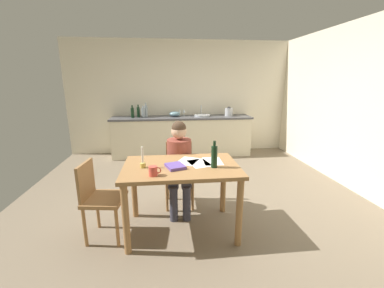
% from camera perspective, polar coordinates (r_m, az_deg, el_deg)
% --- Properties ---
extents(ground_plane, '(5.20, 5.20, 0.04)m').
position_cam_1_polar(ground_plane, '(3.74, 0.30, -12.79)').
color(ground_plane, '#7A6B56').
extents(wall_back, '(5.20, 0.12, 2.60)m').
position_cam_1_polar(wall_back, '(5.92, -2.69, 10.73)').
color(wall_back, silver).
rests_on(wall_back, ground).
extents(wall_right, '(0.12, 5.20, 2.60)m').
position_cam_1_polar(wall_right, '(4.47, 35.92, 6.73)').
color(wall_right, silver).
rests_on(wall_right, ground).
extents(kitchen_counter, '(3.17, 0.64, 0.90)m').
position_cam_1_polar(kitchen_counter, '(5.69, -2.34, 1.92)').
color(kitchen_counter, beige).
rests_on(kitchen_counter, ground).
extents(dining_table, '(1.26, 0.82, 0.79)m').
position_cam_1_polar(dining_table, '(2.74, -2.53, -7.44)').
color(dining_table, '#9E7042').
rests_on(dining_table, ground).
extents(chair_at_table, '(0.42, 0.42, 0.87)m').
position_cam_1_polar(chair_at_table, '(3.42, -2.98, -6.20)').
color(chair_at_table, '#9E7042').
rests_on(chair_at_table, ground).
extents(person_seated, '(0.33, 0.60, 1.19)m').
position_cam_1_polar(person_seated, '(3.21, -2.97, -3.92)').
color(person_seated, brown).
rests_on(person_seated, ground).
extents(chair_side_empty, '(0.45, 0.45, 0.87)m').
position_cam_1_polar(chair_side_empty, '(2.87, -20.89, -11.41)').
color(chair_side_empty, '#9E7042').
rests_on(chair_side_empty, ground).
extents(coffee_mug, '(0.12, 0.09, 0.10)m').
position_cam_1_polar(coffee_mug, '(2.43, -9.01, -6.23)').
color(coffee_mug, '#D84C3F').
rests_on(coffee_mug, dining_table).
extents(candlestick, '(0.06, 0.06, 0.23)m').
position_cam_1_polar(candlestick, '(2.66, -11.42, -4.13)').
color(candlestick, gold).
rests_on(candlestick, dining_table).
extents(book_magazine, '(0.23, 0.25, 0.03)m').
position_cam_1_polar(book_magazine, '(2.63, -3.94, -5.20)').
color(book_magazine, '#6649A3').
rests_on(book_magazine, dining_table).
extents(paper_letter, '(0.28, 0.34, 0.00)m').
position_cam_1_polar(paper_letter, '(2.76, 1.75, -4.53)').
color(paper_letter, white).
rests_on(paper_letter, dining_table).
extents(paper_bill, '(0.32, 0.36, 0.00)m').
position_cam_1_polar(paper_bill, '(2.83, -1.02, -4.00)').
color(paper_bill, white).
rests_on(paper_bill, dining_table).
extents(paper_envelope, '(0.22, 0.30, 0.00)m').
position_cam_1_polar(paper_envelope, '(2.84, 4.81, -4.02)').
color(paper_envelope, white).
rests_on(paper_envelope, dining_table).
extents(wine_bottle_on_table, '(0.07, 0.07, 0.29)m').
position_cam_1_polar(wine_bottle_on_table, '(2.61, 5.21, -2.87)').
color(wine_bottle_on_table, black).
rests_on(wine_bottle_on_table, dining_table).
extents(sink_unit, '(0.36, 0.36, 0.24)m').
position_cam_1_polar(sink_unit, '(5.66, 2.38, 6.71)').
color(sink_unit, '#B2B7BC').
rests_on(sink_unit, kitchen_counter).
extents(bottle_oil, '(0.07, 0.07, 0.27)m').
position_cam_1_polar(bottle_oil, '(5.59, -13.73, 7.17)').
color(bottle_oil, black).
rests_on(bottle_oil, kitchen_counter).
extents(bottle_vinegar, '(0.06, 0.06, 0.28)m').
position_cam_1_polar(bottle_vinegar, '(5.64, -12.41, 7.34)').
color(bottle_vinegar, black).
rests_on(bottle_vinegar, kitchen_counter).
extents(bottle_wine_red, '(0.07, 0.07, 0.26)m').
position_cam_1_polar(bottle_wine_red, '(5.57, -11.31, 7.22)').
color(bottle_wine_red, '#8C999E').
rests_on(bottle_wine_red, kitchen_counter).
extents(bottle_sauce, '(0.07, 0.07, 0.32)m').
position_cam_1_polar(bottle_sauce, '(5.62, -10.69, 7.57)').
color(bottle_sauce, '#8C999E').
rests_on(bottle_sauce, kitchen_counter).
extents(mixing_bowl, '(0.25, 0.25, 0.11)m').
position_cam_1_polar(mixing_bowl, '(5.66, -4.04, 7.03)').
color(mixing_bowl, '#668C99').
rests_on(mixing_bowl, kitchen_counter).
extents(stovetop_kettle, '(0.18, 0.18, 0.22)m').
position_cam_1_polar(stovetop_kettle, '(5.77, 8.59, 7.47)').
color(stovetop_kettle, '#B7BABF').
rests_on(stovetop_kettle, kitchen_counter).
extents(wine_glass_near_sink, '(0.07, 0.07, 0.15)m').
position_cam_1_polar(wine_glass_near_sink, '(5.74, -1.88, 7.69)').
color(wine_glass_near_sink, silver).
rests_on(wine_glass_near_sink, kitchen_counter).
extents(wine_glass_by_kettle, '(0.07, 0.07, 0.15)m').
position_cam_1_polar(wine_glass_by_kettle, '(5.74, -2.93, 7.67)').
color(wine_glass_by_kettle, silver).
rests_on(wine_glass_by_kettle, kitchen_counter).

